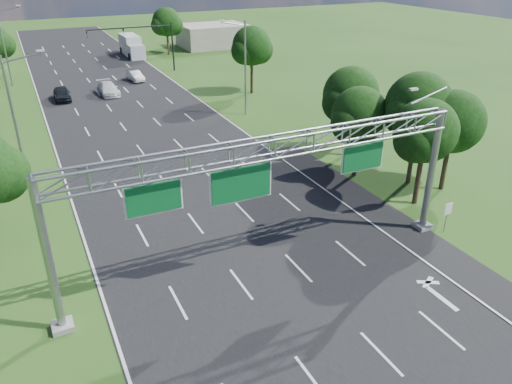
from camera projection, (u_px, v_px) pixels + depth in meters
ground at (173, 162)px, 42.98m from camera, size 220.00×220.00×0.00m
road at (173, 162)px, 42.98m from camera, size 18.00×180.00×0.02m
road_flare at (387, 219)px, 33.97m from camera, size 3.00×30.00×0.02m
sign_gantry at (273, 158)px, 25.49m from camera, size 23.50×1.00×9.56m
regulatory_sign at (448, 211)px, 31.71m from camera, size 0.60×0.08×2.10m
traffic_signal at (148, 37)px, 72.01m from camera, size 12.21×0.24×7.00m
streetlight_l_near at (17, 117)px, 36.15m from camera, size 2.97×0.22×10.16m
streetlight_l_far at (5, 43)px, 64.53m from camera, size 2.97×0.22×10.16m
streetlight_r_mid at (244, 64)px, 53.04m from camera, size 2.97×0.22×10.16m
tree_cluster_right at (399, 114)px, 37.64m from camera, size 9.91×14.60×8.68m
tree_verge_rd at (252, 48)px, 61.39m from camera, size 5.76×4.80×8.28m
tree_verge_re at (167, 23)px, 85.13m from camera, size 5.76×4.80×7.84m
building_right at (213, 36)px, 93.60m from camera, size 12.00×9.00×4.00m
car_queue_a at (108, 89)px, 62.74m from camera, size 2.29×5.28×1.51m
car_queue_c at (62, 94)px, 60.38m from camera, size 1.96×4.68×1.58m
car_queue_d at (135, 76)px, 69.42m from camera, size 1.91×4.21×1.34m
box_truck at (132, 46)px, 85.56m from camera, size 2.71×8.86×3.35m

